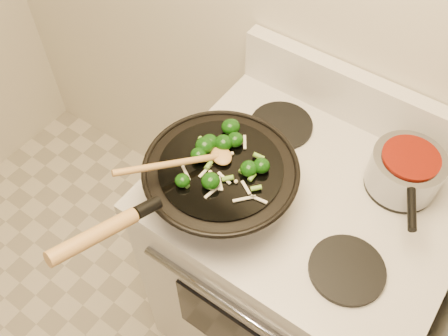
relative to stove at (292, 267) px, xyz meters
The scene contains 5 objects.
stove is the anchor object (origin of this frame).
wok 0.58m from the stove, 138.92° to the right, with size 0.38×0.63×0.24m.
stirfry 0.64m from the stove, 148.21° to the right, with size 0.24×0.24×0.04m.
wooden_spoon 0.68m from the stove, 140.38° to the right, with size 0.18×0.26×0.08m.
saucepan 0.57m from the stove, 38.78° to the left, with size 0.18×0.28×0.11m.
Camera 1 is at (0.07, 0.43, 1.99)m, focal length 40.00 mm.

